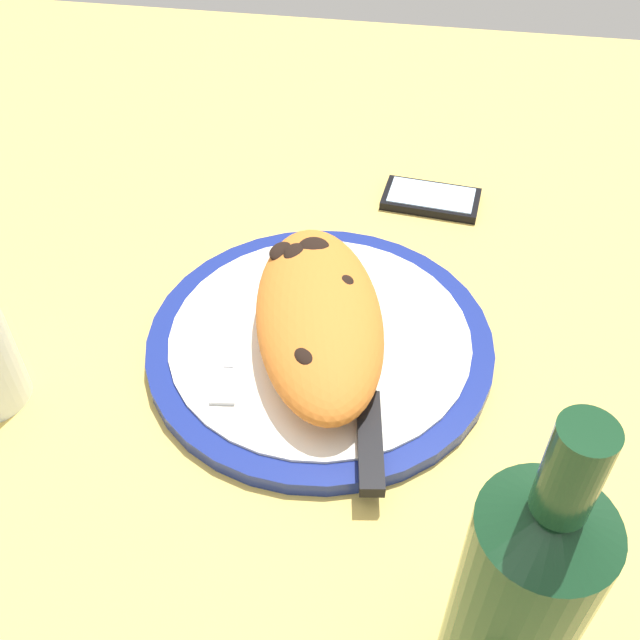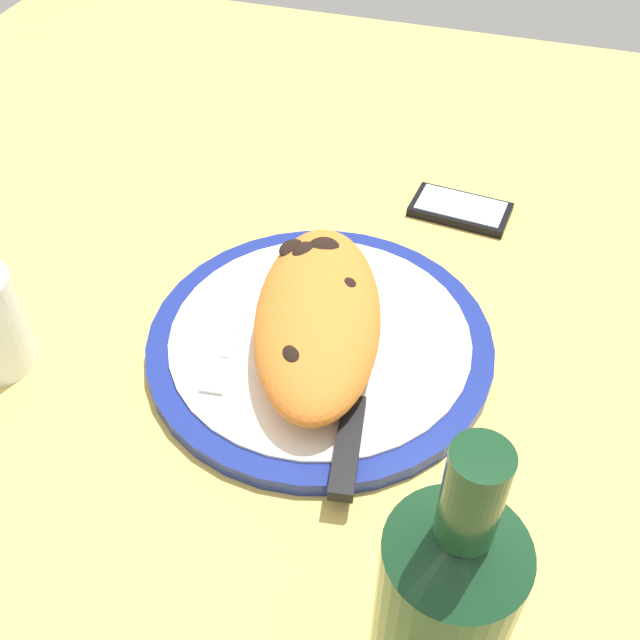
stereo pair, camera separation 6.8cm
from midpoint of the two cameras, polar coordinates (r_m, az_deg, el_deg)
The scene contains 7 objects.
ground_plane at distance 72.23cm, azimuth 2.71°, elevation -3.13°, with size 150.00×150.00×3.00cm, color #DBB756.
plate at distance 70.49cm, azimuth 2.77°, elevation -1.84°, with size 32.67×32.67×1.82cm.
calzone at distance 67.36cm, azimuth 2.37°, elevation 0.24°, with size 26.71×17.17×5.96cm.
fork at distance 68.94cm, azimuth -4.18°, elevation -1.90°, with size 15.34×3.36×0.40cm.
knife at distance 62.98cm, azimuth 5.61°, elevation -7.68°, with size 22.56×5.20×1.20cm.
smartphone at distance 89.00cm, azimuth 12.91°, elevation 8.19°, with size 7.09×11.72×1.16cm.
wine_bottle at distance 44.55cm, azimuth 13.64°, elevation -22.50°, with size 7.05×7.05×28.18cm.
Camera 2 is at (46.40, 14.48, 52.04)cm, focal length 41.76 mm.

